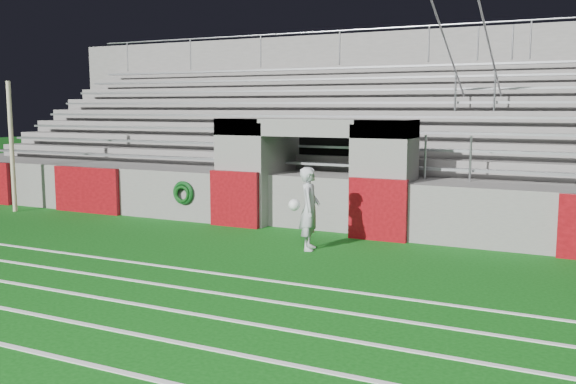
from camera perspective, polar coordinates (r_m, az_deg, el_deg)
The scene contains 6 objects.
ground at distance 12.22m, azimuth -4.61°, elevation -6.07°, with size 90.00×90.00×0.00m, color #0C4D10.
field_post at distance 19.15m, azimuth -23.35°, elevation 3.70°, with size 0.12×0.12×3.57m, color #BFB18E.
field_markings at distance 8.51m, azimuth -22.59°, elevation -12.75°, with size 28.00×8.09×0.01m.
stadium_structure at distance 19.20m, azimuth 7.65°, elevation 3.38°, with size 26.00×8.48×5.42m.
goalkeeper_with_ball at distance 12.92m, azimuth 1.90°, elevation -1.48°, with size 0.63×0.71×1.68m.
hose_coil at distance 16.29m, azimuth -9.33°, elevation -0.10°, with size 0.60×0.15×0.60m.
Camera 1 is at (6.11, -10.18, 2.88)m, focal length 40.00 mm.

